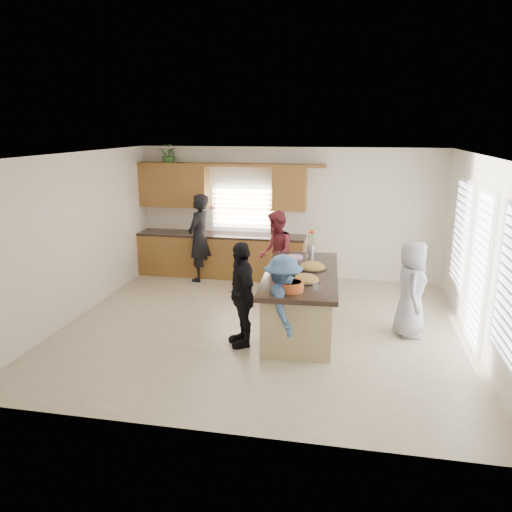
% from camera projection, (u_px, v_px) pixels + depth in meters
% --- Properties ---
extents(floor, '(6.50, 6.50, 0.00)m').
position_uv_depth(floor, '(263.00, 327.00, 8.26)').
color(floor, beige).
rests_on(floor, ground).
extents(room_shell, '(6.52, 6.02, 2.81)m').
position_uv_depth(room_shell, '(263.00, 213.00, 7.78)').
color(room_shell, silver).
rests_on(room_shell, ground).
extents(back_cabinetry, '(4.08, 0.66, 2.46)m').
position_uv_depth(back_cabinetry, '(219.00, 235.00, 10.89)').
color(back_cabinetry, olive).
rests_on(back_cabinetry, ground).
extents(right_wall_glazing, '(0.06, 4.00, 2.25)m').
position_uv_depth(right_wall_glazing, '(481.00, 260.00, 7.20)').
color(right_wall_glazing, white).
rests_on(right_wall_glazing, ground).
extents(island, '(1.27, 2.75, 0.95)m').
position_uv_depth(island, '(301.00, 301.00, 8.12)').
color(island, tan).
rests_on(island, ground).
extents(platter_front, '(0.44, 0.44, 0.18)m').
position_uv_depth(platter_front, '(306.00, 280.00, 7.49)').
color(platter_front, black).
rests_on(platter_front, island).
extents(platter_mid, '(0.47, 0.47, 0.19)m').
position_uv_depth(platter_mid, '(312.00, 267.00, 8.16)').
color(platter_mid, black).
rests_on(platter_mid, island).
extents(platter_back, '(0.38, 0.38, 0.15)m').
position_uv_depth(platter_back, '(288.00, 260.00, 8.64)').
color(platter_back, black).
rests_on(platter_back, island).
extents(salad_bowl, '(0.37, 0.37, 0.14)m').
position_uv_depth(salad_bowl, '(291.00, 286.00, 7.07)').
color(salad_bowl, '#D55B27').
rests_on(salad_bowl, island).
extents(clear_cup, '(0.08, 0.08, 0.11)m').
position_uv_depth(clear_cup, '(316.00, 287.00, 7.08)').
color(clear_cup, white).
rests_on(clear_cup, island).
extents(plate_stack, '(0.25, 0.25, 0.05)m').
position_uv_depth(plate_stack, '(296.00, 257.00, 8.82)').
color(plate_stack, '#B88AC9').
rests_on(plate_stack, island).
extents(flower_vase, '(0.14, 0.14, 0.44)m').
position_uv_depth(flower_vase, '(311.00, 242.00, 9.12)').
color(flower_vase, silver).
rests_on(flower_vase, island).
extents(potted_plant, '(0.50, 0.46, 0.46)m').
position_uv_depth(potted_plant, '(169.00, 154.00, 10.75)').
color(potted_plant, '#346528').
rests_on(potted_plant, back_cabinetry).
extents(woman_left_back, '(0.55, 0.74, 1.86)m').
position_uv_depth(woman_left_back, '(199.00, 238.00, 10.55)').
color(woman_left_back, black).
rests_on(woman_left_back, ground).
extents(woman_left_mid, '(0.78, 0.92, 1.65)m').
position_uv_depth(woman_left_mid, '(276.00, 254.00, 9.66)').
color(woman_left_mid, maroon).
rests_on(woman_left_mid, ground).
extents(woman_left_front, '(0.78, 1.01, 1.60)m').
position_uv_depth(woman_left_front, '(242.00, 294.00, 7.41)').
color(woman_left_front, black).
rests_on(woman_left_front, ground).
extents(woman_right_back, '(0.79, 1.07, 1.49)m').
position_uv_depth(woman_right_back, '(283.00, 306.00, 7.07)').
color(woman_right_back, '#3A5980').
rests_on(woman_right_back, ground).
extents(woman_right_front, '(0.52, 0.77, 1.53)m').
position_uv_depth(woman_right_front, '(411.00, 289.00, 7.76)').
color(woman_right_front, gray).
rests_on(woman_right_front, ground).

